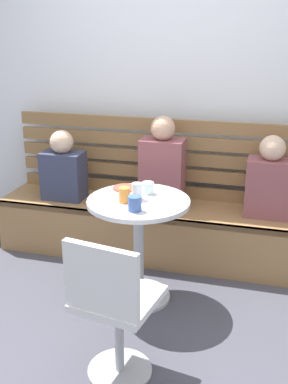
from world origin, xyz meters
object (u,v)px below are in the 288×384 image
plate_small (125,188)px  person_adult (162,167)px  booth_bench (162,231)px  cup_mug_blue (135,204)px  cup_glass_short (148,188)px  person_child_middle (63,169)px  cup_water_clear (137,191)px  person_child_left (269,181)px  cafe_table (139,230)px  cup_tumbler_orange (124,195)px  white_chair (113,306)px

plate_small → person_adult: bearing=74.1°
booth_bench → cup_mug_blue: cup_mug_blue is taller
booth_bench → cup_glass_short: cup_glass_short is taller
booth_bench → plate_small: bearing=-108.0°
booth_bench → person_adult: 0.54m
person_child_middle → cup_water_clear: (0.82, -0.63, 0.10)m
person_child_left → cup_mug_blue: size_ratio=6.58×
person_child_left → plate_small: size_ratio=3.68×
cafe_table → cup_water_clear: (-0.01, 0.01, 0.28)m
booth_bench → plate_small: size_ratio=15.88×
cup_tumbler_orange → person_child_middle: bearing=137.0°
cup_water_clear → plate_small: (-0.14, 0.17, -0.05)m
cafe_table → cup_water_clear: bearing=148.5°
white_chair → cup_mug_blue: white_chair is taller
person_child_middle → white_chair: bearing=-57.5°
cafe_table → person_child_middle: size_ratio=1.28×
cup_tumbler_orange → cup_glass_short: (0.10, 0.20, -0.01)m
person_adult → cup_water_clear: person_adult is taller
white_chair → plate_small: white_chair is taller
person_adult → plate_small: (-0.15, -0.52, -0.02)m
person_adult → cup_tumbler_orange: bearing=-95.4°
cup_water_clear → plate_small: 0.23m
plate_small → cup_glass_short: bearing=-15.1°
person_child_left → cup_water_clear: (-0.83, -0.69, 0.08)m
cup_tumbler_orange → cup_water_clear: bearing=50.6°
cup_mug_blue → cup_tumbler_orange: bearing=130.8°
person_child_middle → cup_water_clear: person_child_middle is taller
person_child_middle → cup_glass_short: size_ratio=7.24×
person_adult → person_child_middle: size_ratio=1.25×
white_chair → person_child_middle: bearing=122.5°
white_chair → person_adult: person_adult is taller
white_chair → cafe_table: bearing=96.5°
booth_bench → cup_water_clear: (-0.02, -0.66, 0.57)m
booth_bench → white_chair: 1.50m
cafe_table → cup_water_clear: 0.28m
booth_bench → plate_small: plate_small is taller
cup_glass_short → cup_water_clear: bearing=-107.8°
booth_bench → person_child_middle: size_ratio=4.66×
white_chair → person_child_left: (0.73, 1.51, 0.25)m
person_child_left → person_child_middle: (-1.65, -0.06, -0.02)m
cup_water_clear → cup_mug_blue: cup_water_clear is taller
cup_tumbler_orange → white_chair: bearing=-77.3°
cafe_table → cup_mug_blue: 0.33m
cafe_table → cup_mug_blue: bearing=-80.7°
booth_bench → person_child_left: 0.95m
cafe_table → person_adult: size_ratio=1.02×
cup_glass_short → person_adult: bearing=93.1°
booth_bench → cup_water_clear: cup_water_clear is taller
cup_mug_blue → booth_bench: bearing=91.6°
person_child_middle → cup_glass_short: person_child_middle is taller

